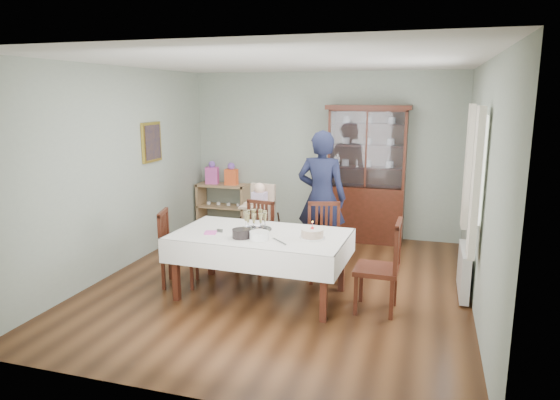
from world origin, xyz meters
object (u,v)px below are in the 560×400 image
at_px(china_cabinet, 367,172).
at_px(chair_end_left, 179,263).
at_px(champagne_tray, 256,224).
at_px(gift_bag_pink, 212,174).
at_px(birthday_cake, 312,234).
at_px(dining_table, 261,264).
at_px(woman, 322,198).
at_px(high_chair, 260,229).
at_px(chair_end_right, 378,284).
at_px(gift_bag_orange, 231,175).
at_px(chair_far_right, 324,257).
at_px(sideboard, 223,206).
at_px(chair_far_left, 255,250).

distance_m(china_cabinet, chair_end_left, 3.39).
distance_m(champagne_tray, gift_bag_pink, 3.09).
xyz_separation_m(china_cabinet, gift_bag_pink, (-2.69, 0.00, -0.15)).
bearing_deg(birthday_cake, dining_table, 178.17).
distance_m(champagne_tray, birthday_cake, 0.72).
bearing_deg(gift_bag_pink, birthday_cake, -47.85).
bearing_deg(dining_table, woman, 73.21).
relative_size(dining_table, high_chair, 1.83).
distance_m(chair_end_right, gift_bag_orange, 3.95).
relative_size(china_cabinet, gift_bag_pink, 5.42).
bearing_deg(dining_table, champagne_tray, 133.15).
relative_size(high_chair, champagne_tray, 2.90).
height_order(dining_table, high_chair, high_chair).
bearing_deg(woman, chair_far_right, 107.62).
bearing_deg(chair_far_right, gift_bag_orange, 120.64).
relative_size(chair_far_right, chair_end_left, 1.03).
bearing_deg(woman, dining_table, 74.64).
height_order(woman, champagne_tray, woman).
distance_m(china_cabinet, sideboard, 2.60).
xyz_separation_m(dining_table, high_chair, (-0.46, 1.30, 0.05)).
bearing_deg(chair_end_left, champagne_tray, -101.66).
relative_size(dining_table, champagne_tray, 5.32).
height_order(chair_end_right, woman, woman).
xyz_separation_m(woman, birthday_cake, (0.20, -1.41, -0.12)).
height_order(china_cabinet, chair_far_right, china_cabinet).
relative_size(china_cabinet, chair_far_left, 2.34).
height_order(chair_end_right, champagne_tray, chair_end_right).
bearing_deg(china_cabinet, chair_end_right, -79.73).
bearing_deg(champagne_tray, high_chair, 107.00).
bearing_deg(chair_far_left, china_cabinet, 64.99).
relative_size(chair_end_right, champagne_tray, 2.67).
bearing_deg(high_chair, chair_far_right, -23.72).
relative_size(chair_far_right, high_chair, 0.88).
bearing_deg(woman, high_chair, 6.83).
relative_size(woman, high_chair, 1.68).
xyz_separation_m(china_cabinet, woman, (-0.46, -1.27, -0.19)).
bearing_deg(high_chair, chair_end_right, -32.58).
height_order(sideboard, chair_far_left, chair_far_left).
xyz_separation_m(dining_table, champagne_tray, (-0.09, 0.10, 0.45)).
bearing_deg(chair_end_left, gift_bag_orange, -7.54).
bearing_deg(chair_far_right, woman, 89.76).
distance_m(chair_far_right, chair_end_right, 1.09).
relative_size(chair_far_left, chair_end_left, 0.98).
bearing_deg(champagne_tray, gift_bag_orange, 117.86).
height_order(dining_table, champagne_tray, champagne_tray).
distance_m(china_cabinet, gift_bag_pink, 2.69).
bearing_deg(china_cabinet, birthday_cake, -95.50).
height_order(chair_end_right, birthday_cake, chair_end_right).
relative_size(chair_far_left, birthday_cake, 3.22).
height_order(dining_table, chair_far_left, chair_far_left).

